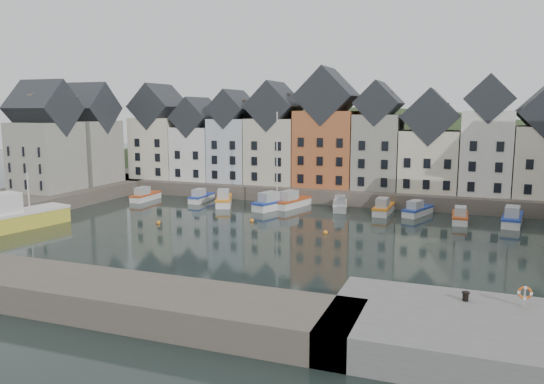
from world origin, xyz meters
The scene contains 22 objects.
ground centered at (0.00, 0.00, 0.00)m, with size 260.00×260.00×0.00m, color black.
far_quay centered at (0.00, 30.00, 1.00)m, with size 90.00×16.00×2.00m, color brown.
left_quay centered at (-37.00, 3.00, 1.00)m, with size 14.00×54.00×2.00m, color brown.
near_quay centered at (22.00, -20.00, 1.00)m, with size 18.00×10.00×2.00m, color #60605E.
near_wall centered at (-10.00, -22.00, 1.00)m, with size 50.00×6.00×2.00m, color brown.
hillside centered at (0.02, 56.00, -17.96)m, with size 153.60×70.40×64.00m.
far_terrace centered at (3.21, 28.00, 8.88)m, with size 72.37×8.16×17.78m.
left_terrace centered at (-36.00, 13.50, 8.88)m, with size 7.65×17.00×15.69m.
mooring_buoys centered at (-4.00, 5.33, 0.15)m, with size 20.50×5.50×0.50m.
boat_a centered at (-24.87, 16.50, 0.69)m, with size 2.02×6.09×2.32m.
boat_b centered at (-16.55, 18.58, 0.65)m, with size 1.87×5.68×2.17m.
boat_c centered at (-12.06, 16.98, 0.78)m, with size 4.60×7.09×2.61m.
boat_d centered at (-4.49, 16.65, 0.87)m, with size 4.38×7.35×13.42m.
boat_e centered at (-2.48, 18.93, 0.79)m, with size 3.90×7.20×2.64m.
boat_f centered at (4.29, 19.21, 0.68)m, with size 3.06×6.19×2.28m.
boat_g centered at (10.20, 18.66, 0.72)m, with size 2.13×6.33×2.41m.
boat_h centered at (14.47, 19.04, 0.66)m, with size 3.67×6.08×2.23m.
boat_i centered at (19.72, 16.58, 0.66)m, with size 1.90×5.83×2.23m.
boat_j centered at (25.53, 17.10, 0.77)m, with size 2.90×6.94×2.59m.
large_vessel centered at (-27.87, -6.00, 1.57)m, with size 6.04×13.24×6.66m.
mooring_bollard centered at (20.59, -17.24, 2.31)m, with size 0.48×0.48×0.56m.
life_ring_post centered at (23.83, -17.18, 2.86)m, with size 0.80×0.17×1.30m.
Camera 1 is at (20.31, -50.23, 13.53)m, focal length 35.00 mm.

